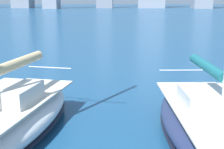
{
  "coord_description": "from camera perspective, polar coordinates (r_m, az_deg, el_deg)",
  "views": [
    {
      "loc": [
        -0.04,
        2.15,
        4.33
      ],
      "look_at": [
        0.37,
        -6.66,
        2.2
      ],
      "focal_mm": 50.0,
      "sensor_mm": 36.0,
      "label": 1
    }
  ],
  "objects": [
    {
      "name": "sailboat_teal",
      "position": [
        10.13,
        18.16,
        -8.61
      ],
      "size": [
        3.5,
        8.18,
        12.48
      ],
      "color": "navy",
      "rests_on": "ground"
    },
    {
      "name": "sailboat_tan",
      "position": [
        10.32,
        -18.75,
        -7.94
      ],
      "size": [
        3.73,
        8.05,
        10.99
      ],
      "color": "silver",
      "rests_on": "ground"
    }
  ]
}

